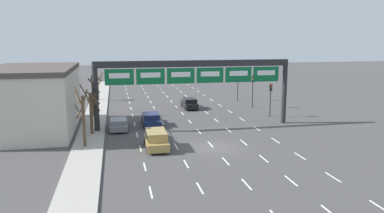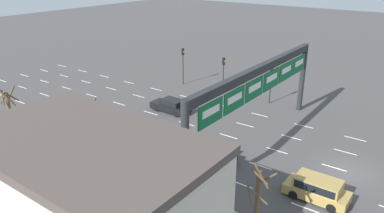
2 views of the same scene
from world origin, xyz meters
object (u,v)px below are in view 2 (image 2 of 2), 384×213
object	(u,v)px
car_grey	(196,175)
traffic_light_near_gantry	(183,59)
car_navy	(209,151)
traffic_light_far_end	(271,79)
tree_bare_furthest	(197,175)
car_black	(171,105)
tree_bare_third	(258,201)
tree_bare_closest	(96,136)
tree_bare_second	(9,107)
traffic_light_mid_block	(224,68)
suv_gold	(317,188)
sign_gantry	(260,82)

from	to	relation	value
car_grey	traffic_light_near_gantry	distance (m)	24.69
car_navy	traffic_light_far_end	size ratio (longest dim) A/B	1.14
car_navy	tree_bare_furthest	world-z (taller)	tree_bare_furthest
car_black	tree_bare_third	bearing A→B (deg)	-127.66
car_navy	tree_bare_furthest	xyz separation A→B (m)	(-6.39, -3.27, 2.04)
traffic_light_far_end	tree_bare_third	size ratio (longest dim) A/B	0.77
traffic_light_far_end	tree_bare_closest	bearing A→B (deg)	168.09
car_navy	traffic_light_near_gantry	distance (m)	21.14
tree_bare_third	tree_bare_second	bearing A→B (deg)	89.65
car_navy	tree_bare_second	size ratio (longest dim) A/B	1.08
car_grey	tree_bare_third	distance (m)	7.64
car_grey	tree_bare_closest	xyz separation A→B (m)	(-2.94, 7.46, 2.34)
car_grey	tree_bare_closest	bearing A→B (deg)	111.49
traffic_light_mid_block	car_navy	bearing A→B (deg)	-152.29
car_navy	traffic_light_far_end	bearing A→B (deg)	5.98
suv_gold	tree_bare_furthest	bearing A→B (deg)	134.63
car_navy	tree_bare_closest	world-z (taller)	tree_bare_closest
suv_gold	car_grey	world-z (taller)	suv_gold
traffic_light_mid_block	tree_bare_furthest	bearing A→B (deg)	-152.46
sign_gantry	tree_bare_closest	distance (m)	14.37
suv_gold	traffic_light_near_gantry	size ratio (longest dim) A/B	0.89
car_black	tree_bare_closest	distance (m)	13.55
suv_gold	traffic_light_mid_block	size ratio (longest dim) A/B	0.96
tree_bare_closest	tree_bare_second	size ratio (longest dim) A/B	1.30
sign_gantry	car_grey	world-z (taller)	sign_gantry
sign_gantry	traffic_light_mid_block	distance (m)	14.92
tree_bare_second	traffic_light_near_gantry	bearing A→B (deg)	-11.83
traffic_light_far_end	sign_gantry	bearing A→B (deg)	-161.09
traffic_light_near_gantry	tree_bare_furthest	xyz separation A→B (m)	(-21.65, -17.64, -0.72)
traffic_light_near_gantry	tree_bare_closest	distance (m)	23.34
tree_bare_closest	tree_bare_furthest	bearing A→B (deg)	-88.70
traffic_light_far_end	tree_bare_second	distance (m)	28.02
suv_gold	car_black	xyz separation A→B (m)	(6.80, 18.65, -0.14)
tree_bare_furthest	suv_gold	bearing A→B (deg)	-45.37
tree_bare_third	suv_gold	bearing A→B (deg)	-13.33
traffic_light_mid_block	car_black	bearing A→B (deg)	172.29
car_navy	tree_bare_second	bearing A→B (deg)	109.34
car_grey	tree_bare_furthest	distance (m)	4.02
sign_gantry	car_black	distance (m)	12.56
car_grey	tree_bare_closest	world-z (taller)	tree_bare_closest
car_black	tree_bare_third	world-z (taller)	tree_bare_third
car_navy	suv_gold	size ratio (longest dim) A/B	1.09
car_navy	car_black	world-z (taller)	car_black
tree_bare_closest	tree_bare_third	distance (m)	14.05
tree_bare_third	tree_bare_furthest	world-z (taller)	tree_bare_third
suv_gold	traffic_light_near_gantry	distance (m)	28.53
suv_gold	tree_bare_third	bearing A→B (deg)	166.67
tree_bare_furthest	car_navy	bearing A→B (deg)	27.13
sign_gantry	traffic_light_far_end	distance (m)	11.55
car_black	tree_bare_furthest	bearing A→B (deg)	-135.47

